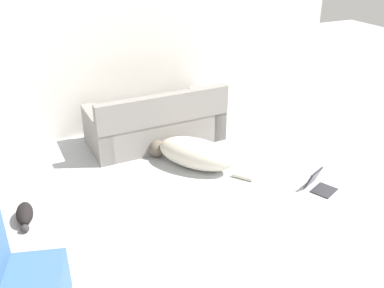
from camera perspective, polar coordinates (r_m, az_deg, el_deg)
wall_back at (r=6.56m, az=-9.60°, el=12.72°), size 7.40×0.06×2.61m
couch at (r=6.32m, az=-4.83°, el=2.63°), size 1.95×0.94×0.86m
dog at (r=5.67m, az=0.19°, el=-1.24°), size 1.04×1.33×0.39m
cat at (r=5.02m, az=-21.42°, el=-8.72°), size 0.22×0.54×0.18m
laptop_open at (r=5.46m, az=16.43°, el=-4.99°), size 0.39×0.41×0.24m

